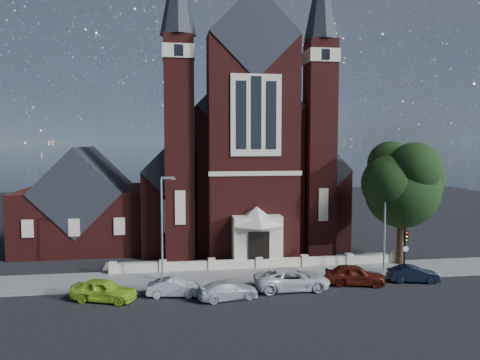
# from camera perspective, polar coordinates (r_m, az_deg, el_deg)

# --- Properties ---
(ground) EXTENTS (120.00, 120.00, 0.00)m
(ground) POSITION_cam_1_polar(r_m,az_deg,el_deg) (48.41, 0.41, -8.15)
(ground) COLOR black
(ground) RESTS_ON ground
(pavement_strip) EXTENTS (60.00, 5.00, 0.12)m
(pavement_strip) POSITION_cam_1_polar(r_m,az_deg,el_deg) (38.39, 2.87, -11.55)
(pavement_strip) COLOR slate
(pavement_strip) RESTS_ON ground
(forecourt_paving) EXTENTS (26.00, 3.00, 0.14)m
(forecourt_paving) POSITION_cam_1_polar(r_m,az_deg,el_deg) (42.18, 1.79, -10.06)
(forecourt_paving) COLOR slate
(forecourt_paving) RESTS_ON ground
(forecourt_wall) EXTENTS (24.00, 0.40, 0.90)m
(forecourt_wall) POSITION_cam_1_polar(r_m,az_deg,el_deg) (40.28, 2.30, -10.77)
(forecourt_wall) COLOR beige
(forecourt_wall) RESTS_ON ground
(church) EXTENTS (20.01, 34.90, 29.20)m
(church) POSITION_cam_1_polar(r_m,az_deg,el_deg) (55.14, -0.86, 2.00)
(church) COLOR #461512
(church) RESTS_ON ground
(parish_hall) EXTENTS (12.00, 12.20, 10.24)m
(parish_hall) POSITION_cam_1_polar(r_m,az_deg,el_deg) (50.85, -18.28, -3.17)
(parish_hall) COLOR #461512
(parish_hall) RESTS_ON ground
(street_tree) EXTENTS (6.40, 6.60, 10.70)m
(street_tree) POSITION_cam_1_polar(r_m,az_deg,el_deg) (42.49, 19.48, -0.68)
(street_tree) COLOR black
(street_tree) RESTS_ON ground
(street_lamp_left) EXTENTS (1.16, 0.22, 8.09)m
(street_lamp_left) POSITION_cam_1_polar(r_m,az_deg,el_deg) (36.17, -9.37, -5.13)
(street_lamp_left) COLOR gray
(street_lamp_left) RESTS_ON ground
(street_lamp_right) EXTENTS (1.16, 0.22, 8.09)m
(street_lamp_right) POSITION_cam_1_polar(r_m,az_deg,el_deg) (40.12, 17.36, -4.32)
(street_lamp_right) COLOR gray
(street_lamp_right) RESTS_ON ground
(traffic_signal) EXTENTS (0.28, 0.42, 4.00)m
(traffic_signal) POSITION_cam_1_polar(r_m,az_deg,el_deg) (39.51, 19.49, -7.48)
(traffic_signal) COLOR black
(traffic_signal) RESTS_ON ground
(car_lime_van) EXTENTS (4.74, 3.14, 1.50)m
(car_lime_van) POSITION_cam_1_polar(r_m,az_deg,el_deg) (33.60, -16.28, -12.75)
(car_lime_van) COLOR #9ED029
(car_lime_van) RESTS_ON ground
(car_silver_a) EXTENTS (3.83, 1.70, 1.22)m
(car_silver_a) POSITION_cam_1_polar(r_m,az_deg,el_deg) (33.60, -8.06, -12.86)
(car_silver_a) COLOR #AEAFB6
(car_silver_a) RESTS_ON ground
(car_silver_b) EXTENTS (4.47, 2.49, 1.22)m
(car_silver_b) POSITION_cam_1_polar(r_m,az_deg,el_deg) (32.75, -1.51, -13.28)
(car_silver_b) COLOR silver
(car_silver_b) RESTS_ON ground
(car_white_suv) EXTENTS (5.53, 2.59, 1.53)m
(car_white_suv) POSITION_cam_1_polar(r_m,az_deg,el_deg) (34.87, 6.38, -11.93)
(car_white_suv) COLOR white
(car_white_suv) RESTS_ON ground
(car_dark_red) EXTENTS (4.76, 2.81, 1.52)m
(car_dark_red) POSITION_cam_1_polar(r_m,az_deg,el_deg) (36.81, 13.81, -11.15)
(car_dark_red) COLOR #4D150D
(car_dark_red) RESTS_ON ground
(car_navy) EXTENTS (3.96, 2.02, 1.24)m
(car_navy) POSITION_cam_1_polar(r_m,az_deg,el_deg) (38.84, 20.36, -10.69)
(car_navy) COLOR black
(car_navy) RESTS_ON ground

